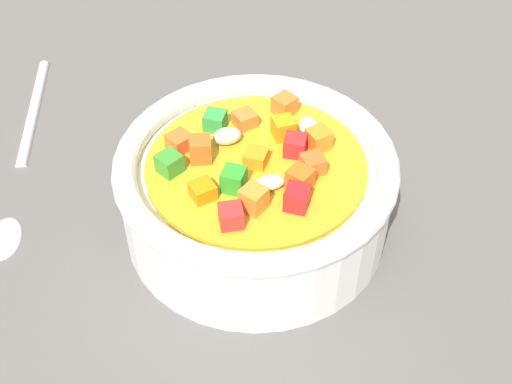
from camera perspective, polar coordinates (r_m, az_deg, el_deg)
ground_plane at (r=44.40cm, az=0.00°, el=-3.63°), size 140.00×140.00×2.00cm
soup_bowl_main at (r=41.27cm, az=-0.00°, el=0.31°), size 16.92×16.92×6.83cm
spoon at (r=50.45cm, az=-19.20°, el=2.79°), size 20.64×7.47×0.81cm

